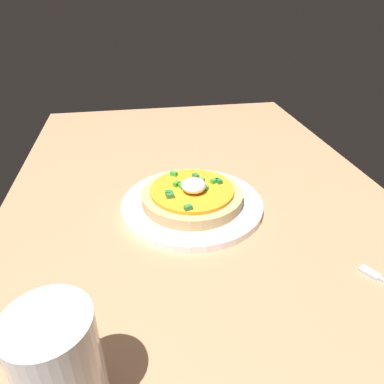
{
  "coord_description": "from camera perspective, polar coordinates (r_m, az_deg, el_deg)",
  "views": [
    {
      "loc": [
        58.98,
        -11.41,
        38.67
      ],
      "look_at": [
        5.51,
        -2.16,
        6.04
      ],
      "focal_mm": 32.73,
      "sensor_mm": 36.0,
      "label": 1
    }
  ],
  "objects": [
    {
      "name": "plate",
      "position": [
        0.65,
        0.0,
        -2.04
      ],
      "size": [
        25.92,
        25.92,
        1.37
      ],
      "primitive_type": "cylinder",
      "color": "white",
      "rests_on": "dining_table"
    },
    {
      "name": "pizza",
      "position": [
        0.64,
        0.01,
        -0.47
      ],
      "size": [
        18.4,
        18.4,
        5.15
      ],
      "color": "tan",
      "rests_on": "plate"
    },
    {
      "name": "cup_near",
      "position": [
        0.37,
        -20.56,
        -25.64
      ],
      "size": [
        7.69,
        7.69,
        12.91
      ],
      "color": "silver",
      "rests_on": "dining_table"
    },
    {
      "name": "dining_table",
      "position": [
        0.71,
        0.97,
        -0.85
      ],
      "size": [
        110.73,
        74.76,
        2.67
      ],
      "primitive_type": "cube",
      "color": "tan",
      "rests_on": "ground"
    }
  ]
}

